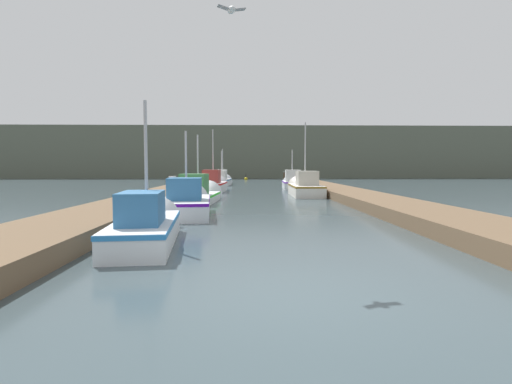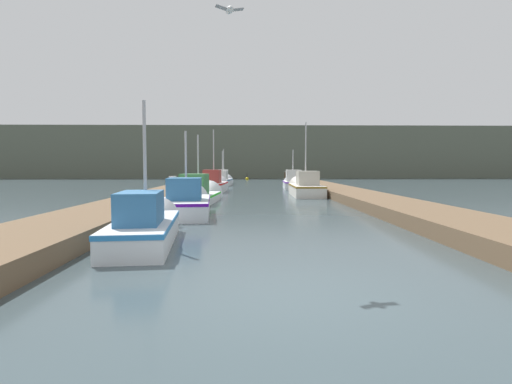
# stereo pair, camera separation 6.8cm
# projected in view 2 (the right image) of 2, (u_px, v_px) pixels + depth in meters

# --- Properties ---
(ground_plane) EXTENTS (200.00, 200.00, 0.00)m
(ground_plane) POSITION_uv_depth(u_px,v_px,m) (288.00, 298.00, 5.62)
(ground_plane) COLOR #38474C
(dock_left) EXTENTS (2.56, 40.00, 0.46)m
(dock_left) POSITION_uv_depth(u_px,v_px,m) (159.00, 196.00, 21.45)
(dock_left) COLOR brown
(dock_left) RESTS_ON ground_plane
(dock_right) EXTENTS (2.56, 40.00, 0.46)m
(dock_right) POSITION_uv_depth(u_px,v_px,m) (356.00, 196.00, 21.68)
(dock_right) COLOR brown
(dock_right) RESTS_ON ground_plane
(distant_shore_ridge) EXTENTS (120.00, 16.00, 7.81)m
(distant_shore_ridge) POSITION_uv_depth(u_px,v_px,m) (251.00, 154.00, 66.37)
(distant_shore_ridge) COLOR #565B4C
(distant_shore_ridge) RESTS_ON ground_plane
(fishing_boat_0) EXTENTS (1.78, 4.92, 3.75)m
(fishing_boat_0) POSITION_uv_depth(u_px,v_px,m) (147.00, 224.00, 9.78)
(fishing_boat_0) COLOR silver
(fishing_boat_0) RESTS_ON ground_plane
(fishing_boat_1) EXTENTS (2.13, 5.26, 3.68)m
(fishing_boat_1) POSITION_uv_depth(u_px,v_px,m) (187.00, 202.00, 15.48)
(fishing_boat_1) COLOR silver
(fishing_boat_1) RESTS_ON ground_plane
(fishing_boat_2) EXTENTS (2.09, 5.87, 4.00)m
(fishing_boat_2) POSITION_uv_depth(u_px,v_px,m) (200.00, 194.00, 20.59)
(fishing_boat_2) COLOR silver
(fishing_boat_2) RESTS_ON ground_plane
(fishing_boat_3) EXTENTS (1.84, 5.91, 5.06)m
(fishing_boat_3) POSITION_uv_depth(u_px,v_px,m) (305.00, 187.00, 25.52)
(fishing_boat_3) COLOR silver
(fishing_boat_3) RESTS_ON ground_plane
(fishing_boat_4) EXTENTS (1.90, 5.16, 4.94)m
(fishing_boat_4) POSITION_uv_depth(u_px,v_px,m) (214.00, 185.00, 29.23)
(fishing_boat_4) COLOR silver
(fishing_boat_4) RESTS_ON ground_plane
(fishing_boat_5) EXTENTS (1.65, 4.68, 3.57)m
(fishing_boat_5) POSITION_uv_depth(u_px,v_px,m) (293.00, 182.00, 32.90)
(fishing_boat_5) COLOR silver
(fishing_boat_5) RESTS_ON ground_plane
(fishing_boat_6) EXTENTS (1.87, 5.56, 3.73)m
(fishing_boat_6) POSITION_uv_depth(u_px,v_px,m) (223.00, 181.00, 38.45)
(fishing_boat_6) COLOR silver
(fishing_boat_6) RESTS_ON ground_plane
(fishing_boat_7) EXTENTS (1.56, 4.72, 4.11)m
(fishing_boat_7) POSITION_uv_depth(u_px,v_px,m) (224.00, 179.00, 43.76)
(fishing_boat_7) COLOR silver
(fishing_boat_7) RESTS_ON ground_plane
(mooring_piling_0) EXTENTS (0.29, 0.29, 1.27)m
(mooring_piling_0) POSITION_uv_depth(u_px,v_px,m) (211.00, 178.00, 39.71)
(mooring_piling_0) COLOR #473523
(mooring_piling_0) RESTS_ON ground_plane
(mooring_piling_1) EXTENTS (0.23, 0.23, 1.14)m
(mooring_piling_1) POSITION_uv_depth(u_px,v_px,m) (285.00, 176.00, 50.00)
(mooring_piling_1) COLOR #473523
(mooring_piling_1) RESTS_ON ground_plane
(mooring_piling_2) EXTENTS (0.36, 0.36, 1.38)m
(mooring_piling_2) POSITION_uv_depth(u_px,v_px,m) (173.00, 191.00, 18.64)
(mooring_piling_2) COLOR #473523
(mooring_piling_2) RESTS_ON ground_plane
(channel_buoy) EXTENTS (0.46, 0.46, 0.96)m
(channel_buoy) POSITION_uv_depth(u_px,v_px,m) (247.00, 179.00, 53.52)
(channel_buoy) COLOR gold
(channel_buoy) RESTS_ON ground_plane
(seagull_lead) EXTENTS (0.56, 0.31, 0.12)m
(seagull_lead) POSITION_uv_depth(u_px,v_px,m) (230.00, 10.00, 7.57)
(seagull_lead) COLOR white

